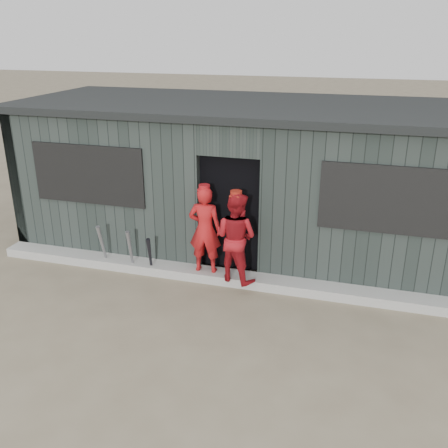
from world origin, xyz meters
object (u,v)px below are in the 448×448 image
(player_red_left, at_px, (205,230))
(player_grey_back, at_px, (261,237))
(bat_left, at_px, (103,246))
(bat_right, at_px, (150,256))
(dugout, at_px, (250,177))
(player_red_right, at_px, (236,237))
(bat_mid, at_px, (131,251))

(player_red_left, xyz_separation_m, player_grey_back, (0.78, 0.55, -0.25))
(bat_left, xyz_separation_m, bat_right, (0.87, -0.03, -0.06))
(bat_left, xyz_separation_m, dugout, (2.11, 1.77, 0.89))
(player_red_left, xyz_separation_m, player_red_right, (0.54, -0.16, -0.00))
(bat_right, bearing_deg, bat_left, 177.94)
(player_red_left, relative_size, dugout, 0.17)
(bat_mid, relative_size, dugout, 0.09)
(bat_left, relative_size, bat_mid, 1.06)
(player_red_left, distance_m, dugout, 1.76)
(bat_mid, height_order, dugout, dugout)
(bat_left, height_order, player_red_left, player_red_left)
(bat_left, relative_size, bat_right, 1.17)
(bat_mid, xyz_separation_m, player_grey_back, (2.04, 0.67, 0.23))
(bat_left, distance_m, player_red_left, 1.85)
(bat_mid, relative_size, player_red_right, 0.54)
(bat_left, bearing_deg, dugout, 40.02)
(bat_left, height_order, dugout, dugout)
(bat_left, relative_size, player_red_left, 0.57)
(player_grey_back, bearing_deg, bat_mid, 11.51)
(bat_mid, distance_m, dugout, 2.56)
(player_red_left, bearing_deg, dugout, -105.25)
(player_red_right, distance_m, dugout, 1.90)
(bat_left, height_order, bat_right, bat_left)
(bat_mid, bearing_deg, player_red_left, 5.41)
(player_grey_back, bearing_deg, player_red_right, 64.90)
(bat_right, relative_size, player_grey_back, 0.57)
(bat_mid, xyz_separation_m, player_red_right, (1.81, -0.04, 0.48))
(bat_left, bearing_deg, player_grey_back, 14.11)
(player_red_left, height_order, dugout, dugout)
(player_red_left, bearing_deg, bat_mid, 1.00)
(dugout, bearing_deg, player_red_right, -83.06)
(bat_right, relative_size, player_red_left, 0.49)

